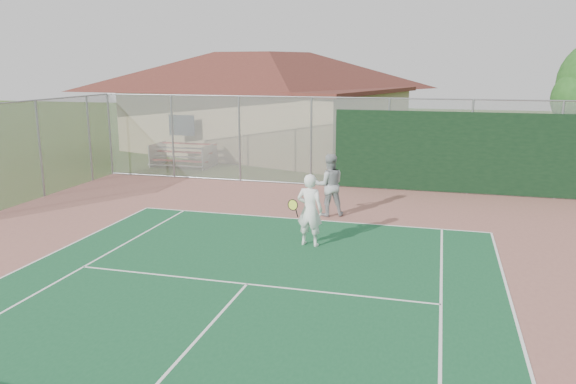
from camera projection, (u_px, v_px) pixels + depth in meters
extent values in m
cylinder|color=gray|center=(110.00, 135.00, 24.45)|extent=(0.08, 0.08, 3.50)
cylinder|color=gray|center=(173.00, 137.00, 23.68)|extent=(0.08, 0.08, 3.50)
cylinder|color=gray|center=(240.00, 139.00, 22.92)|extent=(0.08, 0.08, 3.50)
cylinder|color=gray|center=(311.00, 142.00, 22.15)|extent=(0.08, 0.08, 3.50)
cylinder|color=gray|center=(388.00, 145.00, 21.38)|extent=(0.08, 0.08, 3.50)
cylinder|color=gray|center=(470.00, 148.00, 20.62)|extent=(0.08, 0.08, 3.50)
cylinder|color=gray|center=(559.00, 151.00, 19.85)|extent=(0.08, 0.08, 3.50)
cylinder|color=gray|center=(337.00, 97.00, 21.51)|extent=(20.00, 0.05, 0.05)
cylinder|color=gray|center=(335.00, 185.00, 22.27)|extent=(20.00, 0.05, 0.05)
cube|color=#999EA0|center=(336.00, 143.00, 21.89)|extent=(20.00, 0.02, 3.50)
cube|color=black|center=(470.00, 153.00, 20.61)|extent=(10.00, 0.04, 3.00)
cylinder|color=gray|center=(90.00, 139.00, 23.04)|extent=(0.08, 0.08, 3.50)
cylinder|color=gray|center=(40.00, 149.00, 20.21)|extent=(0.08, 0.08, 3.50)
cube|color=#999EA0|center=(40.00, 149.00, 20.21)|extent=(0.02, 9.00, 3.50)
cube|color=tan|center=(264.00, 120.00, 31.35)|extent=(15.58, 12.60, 3.38)
cube|color=#5E2B22|center=(263.00, 89.00, 30.97)|extent=(16.28, 13.30, 0.20)
pyramid|color=#5E2B22|center=(263.00, 52.00, 30.53)|extent=(17.13, 13.86, 2.03)
cube|color=black|center=(280.00, 141.00, 26.62)|extent=(1.01, 0.06, 2.37)
cube|color=#A83726|center=(179.00, 161.00, 26.25)|extent=(2.89, 0.28, 0.05)
cube|color=#B2B5BA|center=(177.00, 166.00, 26.07)|extent=(2.89, 0.25, 0.04)
cube|color=#A83726|center=(183.00, 152.00, 26.67)|extent=(2.89, 0.28, 0.05)
cube|color=#B2B5BA|center=(181.00, 157.00, 26.49)|extent=(2.89, 0.25, 0.04)
cube|color=#A83726|center=(188.00, 143.00, 27.10)|extent=(2.89, 0.28, 0.05)
cube|color=#B2B5BA|center=(186.00, 148.00, 26.92)|extent=(2.89, 0.25, 0.04)
cube|color=#B2B5BA|center=(158.00, 154.00, 27.05)|extent=(0.06, 1.73, 1.06)
cube|color=#B2B5BA|center=(210.00, 156.00, 26.36)|extent=(0.06, 1.73, 1.06)
imported|color=white|center=(310.00, 211.00, 14.77)|extent=(0.76, 0.55, 1.93)
imported|color=#A1A4A6|center=(329.00, 186.00, 17.74)|extent=(1.17, 1.05, 1.98)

